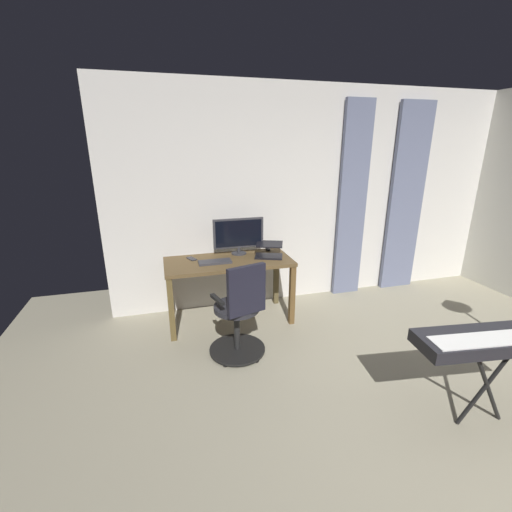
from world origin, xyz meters
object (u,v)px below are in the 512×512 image
object	(u,v)px
laptop	(269,252)
computer_keyboard	(215,262)
desk	(229,269)
computer_mouse	(268,249)
cell_phone_face_up	(192,259)
piano_keyboard	(498,341)
office_chair	(240,314)
computer_monitor	(239,234)

from	to	relation	value
laptop	computer_keyboard	bearing A→B (deg)	27.93
desk	laptop	bearing A→B (deg)	-177.88
computer_mouse	cell_phone_face_up	size ratio (longest dim) A/B	0.69
computer_keyboard	piano_keyboard	size ratio (longest dim) A/B	0.30
office_chair	laptop	bearing A→B (deg)	39.73
desk	piano_keyboard	size ratio (longest dim) A/B	1.20
desk	office_chair	distance (m)	0.78
computer_keyboard	laptop	xyz separation A→B (m)	(-0.65, -0.07, 0.04)
computer_mouse	cell_phone_face_up	distance (m)	0.94
computer_keyboard	piano_keyboard	bearing A→B (deg)	129.41
desk	cell_phone_face_up	bearing A→B (deg)	-20.24
computer_monitor	desk	bearing A→B (deg)	50.64
laptop	piano_keyboard	bearing A→B (deg)	137.15
piano_keyboard	laptop	bearing A→B (deg)	-56.81
laptop	computer_mouse	xyz separation A→B (m)	(-0.05, -0.21, -0.03)
computer_monitor	computer_keyboard	bearing A→B (deg)	38.18
computer_keyboard	office_chair	bearing A→B (deg)	99.16
laptop	computer_monitor	bearing A→B (deg)	-8.65
cell_phone_face_up	computer_keyboard	bearing A→B (deg)	116.29
computer_monitor	computer_keyboard	size ratio (longest dim) A/B	1.66
office_chair	computer_monitor	world-z (taller)	computer_monitor
computer_keyboard	cell_phone_face_up	xyz separation A→B (m)	(0.24, -0.20, -0.01)
computer_mouse	piano_keyboard	world-z (taller)	computer_mouse
desk	office_chair	xyz separation A→B (m)	(0.05, 0.76, -0.19)
desk	office_chair	bearing A→B (deg)	86.21
computer_mouse	computer_keyboard	bearing A→B (deg)	22.25
desk	cell_phone_face_up	size ratio (longest dim) A/B	9.92
office_chair	cell_phone_face_up	world-z (taller)	office_chair
office_chair	laptop	size ratio (longest dim) A/B	2.41
computer_monitor	laptop	bearing A→B (deg)	149.92
piano_keyboard	computer_mouse	bearing A→B (deg)	-60.06
laptop	cell_phone_face_up	size ratio (longest dim) A/B	2.86
desk	computer_keyboard	bearing A→B (deg)	18.96
computer_keyboard	piano_keyboard	world-z (taller)	computer_keyboard
laptop	cell_phone_face_up	bearing A→B (deg)	13.16
computer_monitor	piano_keyboard	xyz separation A→B (m)	(-1.33, 2.28, -0.29)
office_chair	computer_keyboard	world-z (taller)	office_chair
computer_monitor	computer_mouse	xyz separation A→B (m)	(-0.37, -0.03, -0.22)
office_chair	computer_keyboard	bearing A→B (deg)	83.62
cell_phone_face_up	computer_monitor	bearing A→B (deg)	162.81
computer_keyboard	computer_mouse	size ratio (longest dim) A/B	3.63
desk	computer_mouse	size ratio (longest dim) A/B	14.28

